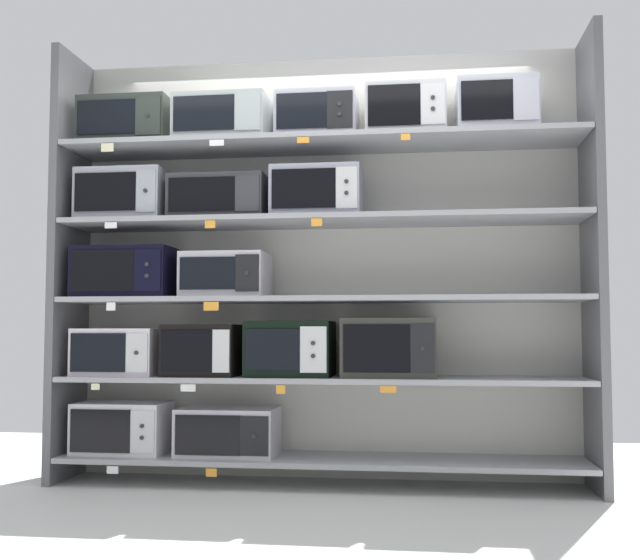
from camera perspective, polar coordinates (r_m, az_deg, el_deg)
name	(u,v)px	position (r m, az deg, el deg)	size (l,w,h in m)	color
ground	(292,532)	(3.69, -2.09, -17.86)	(7.04, 6.00, 0.02)	silver
back_panel	(325,265)	(4.85, 0.40, 1.09)	(3.24, 0.04, 2.60)	beige
upright_left	(69,264)	(5.02, -17.83, 1.10)	(0.05, 0.49, 2.60)	#5B5B5E
upright_right	(593,258)	(4.65, 19.32, 1.51)	(0.05, 0.49, 2.60)	#5B5B5E
shelf_0	(320,460)	(4.63, 0.00, -12.97)	(3.04, 0.49, 0.03)	#99999E
microwave_0	(122,428)	(4.89, -14.23, -10.39)	(0.54, 0.35, 0.30)	silver
microwave_1	(228,431)	(4.70, -6.71, -10.91)	(0.57, 0.38, 0.28)	#BDB7C2
price_tag_0	(113,470)	(4.68, -14.89, -13.24)	(0.07, 0.00, 0.04)	white
price_tag_1	(211,473)	(4.50, -7.93, -13.74)	(0.06, 0.00, 0.04)	orange
shelf_1	(320,379)	(4.58, 0.00, -7.24)	(3.04, 0.49, 0.03)	#99999E
microwave_2	(120,352)	(4.87, -14.38, -5.09)	(0.49, 0.39, 0.28)	silver
microwave_3	(204,350)	(4.70, -8.44, -5.08)	(0.42, 0.42, 0.30)	black
microwave_4	(291,349)	(4.59, -2.15, -5.03)	(0.49, 0.41, 0.32)	black
microwave_5	(389,348)	(4.53, 5.06, -4.94)	(0.53, 0.41, 0.34)	#32322B
price_tag_2	(95,387)	(4.67, -16.07, -7.49)	(0.05, 0.00, 0.04)	beige
price_tag_3	(188,388)	(4.48, -9.60, -7.77)	(0.09, 0.00, 0.04)	white
price_tag_4	(281,390)	(4.36, -2.88, -7.98)	(0.05, 0.00, 0.05)	orange
price_tag_5	(388,389)	(4.29, 5.00, -7.96)	(0.09, 0.00, 0.03)	orange
shelf_2	(320,300)	(4.57, 0.00, -1.44)	(3.04, 0.49, 0.03)	#99999E
microwave_6	(128,273)	(4.87, -13.83, 0.49)	(0.58, 0.44, 0.30)	black
microwave_7	(226,275)	(4.68, -6.87, 0.34)	(0.49, 0.38, 0.26)	#BCBAC1
price_tag_6	(111,306)	(4.63, -15.01, -1.88)	(0.05, 0.00, 0.05)	white
price_tag_7	(211,306)	(4.44, -7.94, -1.91)	(0.09, 0.00, 0.05)	orange
shelf_3	(320,221)	(4.61, 0.00, 4.32)	(3.04, 0.49, 0.03)	#99999E
microwave_8	(125,197)	(4.93, -14.02, 5.92)	(0.53, 0.37, 0.31)	#9B9DA9
microwave_9	(220,199)	(4.75, -7.32, 5.91)	(0.57, 0.34, 0.26)	#323236
microwave_10	(317,194)	(4.64, -0.19, 6.32)	(0.52, 0.37, 0.30)	#979AAC
price_tag_8	(111,225)	(4.67, -15.01, 3.88)	(0.07, 0.00, 0.04)	white
price_tag_9	(210,224)	(4.48, -8.01, 4.05)	(0.06, 0.00, 0.04)	orange
price_tag_10	(317,222)	(4.36, -0.24, 4.23)	(0.06, 0.00, 0.04)	orange
shelf_4	(320,144)	(4.70, 0.00, 9.91)	(3.04, 0.49, 0.03)	#99999E
microwave_11	(128,124)	(5.02, -13.83, 11.00)	(0.55, 0.35, 0.29)	#29302B
microwave_12	(224,122)	(4.84, -6.98, 11.38)	(0.55, 0.42, 0.27)	#9CA5A4
microwave_13	(318,119)	(4.73, -0.17, 11.68)	(0.47, 0.38, 0.27)	#B1B0C0
microwave_14	(406,114)	(4.70, 6.30, 11.95)	(0.46, 0.40, 0.29)	#BABDC2
microwave_15	(496,110)	(4.72, 12.68, 12.01)	(0.45, 0.42, 0.30)	#B3B4C2
price_tag_11	(107,147)	(4.76, -15.25, 9.32)	(0.07, 0.00, 0.05)	beige
price_tag_12	(217,143)	(4.56, -7.54, 9.90)	(0.08, 0.00, 0.03)	white
price_tag_13	(303,140)	(4.46, -1.24, 10.18)	(0.07, 0.00, 0.03)	orange
price_tag_14	(406,137)	(4.41, 6.26, 10.34)	(0.05, 0.00, 0.04)	orange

